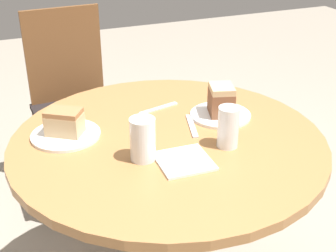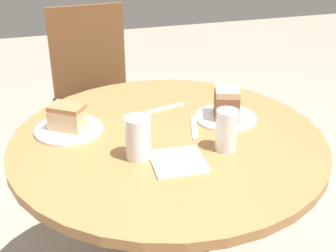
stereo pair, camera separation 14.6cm
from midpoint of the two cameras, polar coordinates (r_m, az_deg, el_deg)
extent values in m
cylinder|color=#9E6B3D|center=(1.69, -2.53, -12.82)|extent=(0.10, 0.10, 0.70)
cylinder|color=#9E6B3D|center=(1.49, -2.81, -1.96)|extent=(1.00, 1.00, 0.03)
cylinder|color=brown|center=(2.25, -14.99, -7.45)|extent=(0.04, 0.04, 0.44)
cylinder|color=brown|center=(2.31, -6.18, -5.51)|extent=(0.04, 0.04, 0.44)
cylinder|color=brown|center=(2.62, -16.86, -2.48)|extent=(0.04, 0.04, 0.44)
cylinder|color=brown|center=(2.68, -9.25, -0.94)|extent=(0.04, 0.04, 0.44)
cube|color=black|center=(2.35, -12.39, 0.98)|extent=(0.43, 0.49, 0.03)
cube|color=brown|center=(2.46, -14.25, 8.37)|extent=(0.39, 0.04, 0.48)
cylinder|color=white|center=(1.62, 3.85, 1.29)|extent=(0.21, 0.21, 0.01)
cylinder|color=white|center=(1.53, -15.04, -1.11)|extent=(0.22, 0.22, 0.01)
cube|color=brown|center=(1.60, 3.90, 2.80)|extent=(0.10, 0.12, 0.08)
cube|color=tan|center=(1.58, 3.96, 4.51)|extent=(0.10, 0.11, 0.02)
cube|color=tan|center=(1.52, -15.21, 0.14)|extent=(0.13, 0.12, 0.07)
cube|color=#9E6B42|center=(1.50, -15.39, 1.53)|extent=(0.13, 0.12, 0.02)
cylinder|color=beige|center=(1.35, -6.18, -2.64)|extent=(0.07, 0.07, 0.08)
cylinder|color=white|center=(1.34, -6.23, -1.70)|extent=(0.07, 0.07, 0.13)
cylinder|color=silver|center=(1.41, 4.39, -0.93)|extent=(0.06, 0.06, 0.09)
cylinder|color=white|center=(1.40, 4.42, -0.21)|extent=(0.06, 0.06, 0.13)
cube|color=white|center=(1.35, -1.15, -4.38)|extent=(0.16, 0.16, 0.01)
cube|color=silver|center=(1.54, 0.23, -0.04)|extent=(0.06, 0.16, 0.00)
cube|color=silver|center=(1.67, -3.67, 2.11)|extent=(0.16, 0.06, 0.00)
camera|label=1|loc=(0.07, -92.86, -1.46)|focal=50.00mm
camera|label=2|loc=(0.07, 87.14, 1.46)|focal=50.00mm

